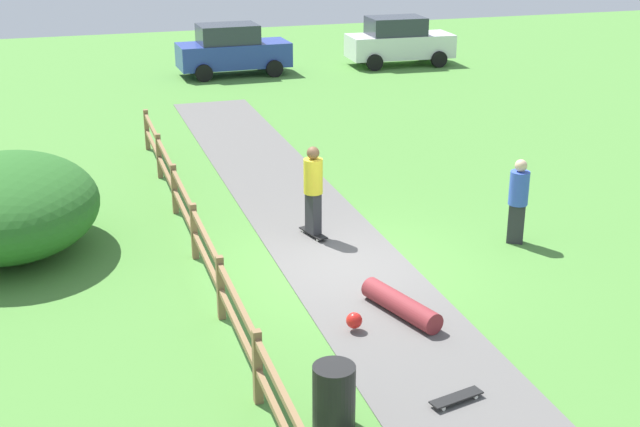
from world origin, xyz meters
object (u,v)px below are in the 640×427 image
trash_bin (334,397)px  skateboard_loose (456,398)px  skater_riding (313,187)px  parked_car_blue (232,50)px  skater_fallen (397,306)px  parked_car_white (399,41)px  bystander_blue (518,197)px  bush_large (7,205)px

trash_bin → skateboard_loose: bearing=0.8°
skater_riding → parked_car_blue: size_ratio=0.44×
skater_fallen → skateboard_loose: bearing=-94.1°
skater_fallen → parked_car_blue: (1.54, 20.39, 0.76)m
parked_car_blue → parked_car_white: (6.81, 0.00, 0.00)m
skater_riding → skater_fallen: 3.85m
skater_fallen → bystander_blue: size_ratio=0.99×
skateboard_loose → parked_car_blue: 23.06m
skater_fallen → skateboard_loose: 2.59m
skateboard_loose → trash_bin: bearing=-179.2°
bystander_blue → trash_bin: bearing=-137.9°
bush_large → skater_fallen: size_ratio=2.45×
skater_fallen → bystander_blue: bearing=33.4°
parked_car_white → skater_riding: bearing=-117.5°
skater_fallen → parked_car_white: (8.36, 20.39, 0.76)m
skater_riding → parked_car_white: bearing=62.5°
parked_car_white → skateboard_loose: bearing=-110.4°
bystander_blue → parked_car_white: 18.77m
skater_riding → skater_fallen: bearing=-85.4°
bush_large → bystander_blue: bearing=-15.1°
bystander_blue → parked_car_white: size_ratio=0.40×
bush_large → parked_car_blue: 17.32m
trash_bin → parked_car_blue: size_ratio=0.21×
trash_bin → parked_car_white: size_ratio=0.21×
bush_large → skater_riding: bearing=-10.9°
bush_large → parked_car_blue: (7.63, 15.54, 0.03)m
skater_riding → skateboard_loose: size_ratio=2.28×
skater_riding → skateboard_loose: bearing=-89.0°
bystander_blue → skater_fallen: bearing=-146.6°
trash_bin → skateboard_loose: 1.80m
bystander_blue → parked_car_blue: 18.21m
trash_bin → parked_car_blue: 23.27m
trash_bin → skater_fallen: (1.95, 2.61, -0.25)m
parked_car_blue → parked_car_white: 6.81m
skater_riding → parked_car_white: size_ratio=0.44×
skater_fallen → trash_bin: bearing=-126.8°
skater_fallen → parked_car_white: size_ratio=0.40×
bush_large → bystander_blue: (9.54, -2.57, 0.02)m
skater_fallen → parked_car_white: 22.05m
bystander_blue → parked_car_white: parked_car_white is taller
bush_large → skater_riding: 5.89m
skater_riding → parked_car_blue: bearing=83.7°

